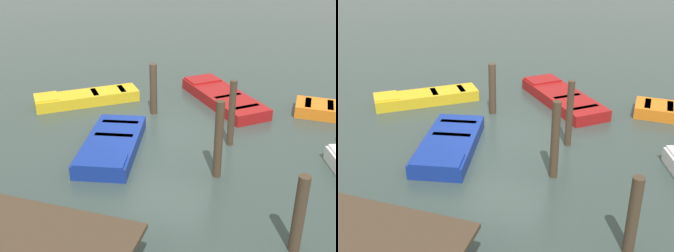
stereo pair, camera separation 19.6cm
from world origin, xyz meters
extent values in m
plane|color=#33423D|center=(0.00, 0.00, 0.00)|extent=(80.00, 80.00, 0.00)
cylinder|color=#2E2318|center=(-0.87, 5.56, 0.42)|extent=(0.20, 0.20, 0.85)
cube|color=navy|center=(1.23, 1.42, 0.20)|extent=(2.17, 3.61, 0.40)
cube|color=silver|center=(1.23, 1.42, 0.34)|extent=(1.74, 3.05, 0.04)
cube|color=navy|center=(0.94, 2.71, 0.43)|extent=(1.44, 1.01, 0.06)
cube|color=#A4A49F|center=(1.28, 1.18, 0.38)|extent=(1.15, 0.45, 0.04)
cube|color=#A4A49F|center=(1.49, 0.27, 0.38)|extent=(1.15, 0.45, 0.04)
cube|color=maroon|center=(-1.06, -3.28, 0.20)|extent=(3.82, 3.99, 0.40)
cube|color=black|center=(-1.06, -3.28, 0.34)|extent=(3.18, 3.32, 0.04)
cube|color=maroon|center=(0.04, -4.47, 0.43)|extent=(1.53, 1.51, 0.06)
cube|color=black|center=(-1.27, -3.05, 0.38)|extent=(0.93, 0.88, 0.04)
cube|color=black|center=(-2.04, -2.21, 0.38)|extent=(0.93, 0.88, 0.04)
cube|color=black|center=(-4.79, -3.31, 0.38)|extent=(0.21, 0.96, 0.04)
cube|color=black|center=(-4.06, -3.31, 0.38)|extent=(0.21, 0.96, 0.04)
cube|color=gold|center=(3.73, -1.66, 0.20)|extent=(3.55, 3.16, 0.40)
cube|color=#4C3319|center=(3.73, -1.66, 0.34)|extent=(2.97, 2.63, 0.04)
cube|color=gold|center=(4.86, -0.74, 0.43)|extent=(1.22, 1.23, 0.06)
cube|color=#42301E|center=(3.51, -1.84, 0.38)|extent=(0.66, 0.74, 0.04)
cube|color=#42301E|center=(2.71, -2.49, 0.38)|extent=(0.66, 0.74, 0.04)
cylinder|color=#423323|center=(-1.93, -0.08, 1.01)|extent=(0.20, 0.20, 2.02)
cylinder|color=#423323|center=(1.06, -1.56, 0.89)|extent=(0.25, 0.25, 1.78)
cylinder|color=#423323|center=(-4.03, 4.02, 0.87)|extent=(0.23, 0.23, 1.73)
cylinder|color=#423323|center=(-1.95, 1.78, 1.05)|extent=(0.22, 0.22, 2.10)
camera|label=1|loc=(-3.71, 10.96, 5.82)|focal=44.26mm
camera|label=2|loc=(-3.90, 10.90, 5.82)|focal=44.26mm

